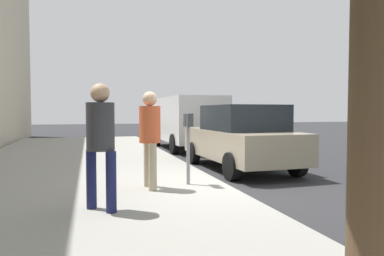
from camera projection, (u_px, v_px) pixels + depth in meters
The scene contains 7 objects.
ground_plane at pixel (220, 188), 7.58m from camera, with size 80.00×80.00×0.00m, color #2B2B2D.
sidewalk_slab at pixel (70, 193), 6.75m from camera, with size 28.00×6.00×0.15m, color gray.
parking_meter at pixel (188, 133), 7.15m from camera, with size 0.36×0.12×1.41m.
pedestrian_at_meter at pixel (150, 131), 6.75m from camera, with size 0.55×0.40×1.82m.
pedestrian_bystander at pixel (101, 135), 5.24m from camera, with size 0.45×0.42×1.86m.
parked_sedan_near at pixel (241, 137), 9.87m from camera, with size 4.46×2.08×1.77m.
parked_van_far at pixel (186, 119), 15.34m from camera, with size 5.22×2.17×2.18m.
Camera 1 is at (-7.06, 2.63, 1.60)m, focal length 33.77 mm.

